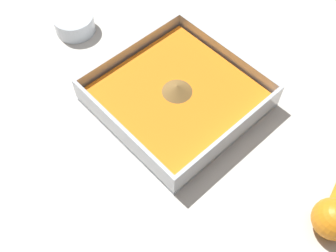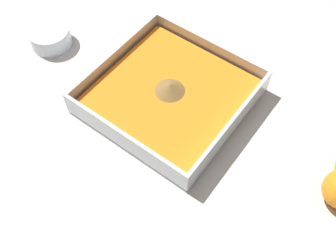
% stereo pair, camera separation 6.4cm
% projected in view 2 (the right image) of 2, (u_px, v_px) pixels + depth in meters
% --- Properties ---
extents(ground_plane, '(4.00, 4.00, 0.00)m').
position_uv_depth(ground_plane, '(171.00, 93.00, 0.71)').
color(ground_plane, beige).
extents(square_dish, '(0.25, 0.25, 0.05)m').
position_uv_depth(square_dish, '(170.00, 96.00, 0.68)').
color(square_dish, silver).
rests_on(square_dish, ground_plane).
extents(spice_bowl, '(0.08, 0.08, 0.04)m').
position_uv_depth(spice_bowl, '(50.00, 37.00, 0.76)').
color(spice_bowl, silver).
rests_on(spice_bowl, ground_plane).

